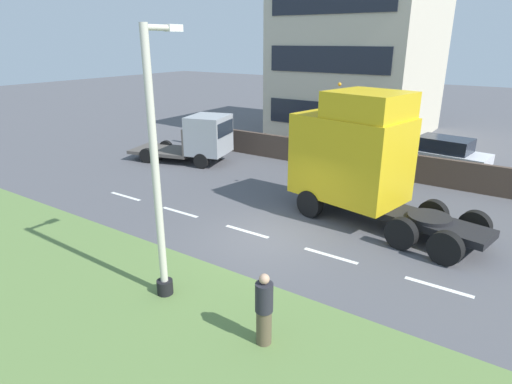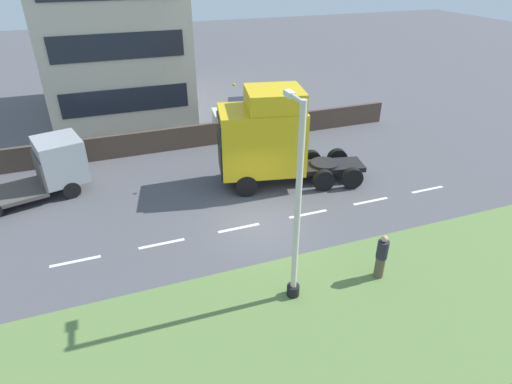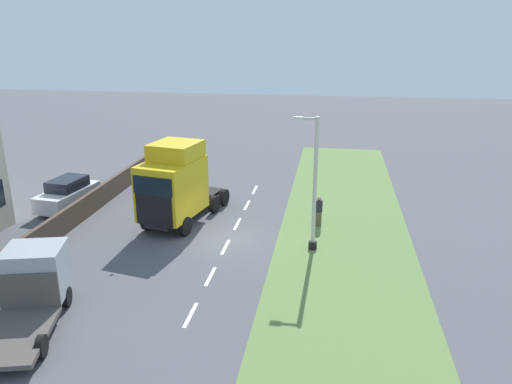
{
  "view_description": "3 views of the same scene",
  "coord_description": "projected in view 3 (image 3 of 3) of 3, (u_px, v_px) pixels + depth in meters",
  "views": [
    {
      "loc": [
        -11.16,
        -7.03,
        6.35
      ],
      "look_at": [
        -0.14,
        0.41,
        1.62
      ],
      "focal_mm": 30.0,
      "sensor_mm": 36.0,
      "label": 1
    },
    {
      "loc": [
        -14.11,
        5.31,
        10.05
      ],
      "look_at": [
        0.25,
        0.05,
        1.42
      ],
      "focal_mm": 30.0,
      "sensor_mm": 36.0,
      "label": 2
    },
    {
      "loc": [
        -5.14,
        23.64,
        10.64
      ],
      "look_at": [
        -1.4,
        -0.28,
        2.65
      ],
      "focal_mm": 35.0,
      "sensor_mm": 36.0,
      "label": 3
    }
  ],
  "objects": [
    {
      "name": "ground_plane",
      "position": [
        229.0,
        240.0,
        26.27
      ],
      "size": [
        120.0,
        120.0,
        0.0
      ],
      "primitive_type": "plane",
      "color": "#515156",
      "rests_on": "ground"
    },
    {
      "name": "grass_verge",
      "position": [
        344.0,
        247.0,
        25.39
      ],
      "size": [
        7.0,
        44.0,
        0.01
      ],
      "color": "#607F42",
      "rests_on": "ground"
    },
    {
      "name": "lane_markings",
      "position": [
        232.0,
        235.0,
        26.93
      ],
      "size": [
        0.16,
        17.8,
        0.0
      ],
      "color": "white",
      "rests_on": "ground"
    },
    {
      "name": "boundary_wall",
      "position": [
        69.0,
        219.0,
        27.39
      ],
      "size": [
        0.25,
        24.0,
        1.31
      ],
      "color": "#4C3D33",
      "rests_on": "ground"
    },
    {
      "name": "lorry_cab",
      "position": [
        175.0,
        185.0,
        27.58
      ],
      "size": [
        3.87,
        7.37,
        4.84
      ],
      "rotation": [
        0.0,
        0.0,
        -0.2
      ],
      "color": "black",
      "rests_on": "ground"
    },
    {
      "name": "flatbed_truck",
      "position": [
        33.0,
        282.0,
        19.1
      ],
      "size": [
        3.51,
        5.87,
        2.6
      ],
      "rotation": [
        0.0,
        0.0,
        3.4
      ],
      "color": "#999EA3",
      "rests_on": "ground"
    },
    {
      "name": "parked_car",
      "position": [
        68.0,
        194.0,
        30.56
      ],
      "size": [
        2.39,
        4.51,
        1.91
      ],
      "rotation": [
        0.0,
        0.0,
        -0.13
      ],
      "color": "silver",
      "rests_on": "ground"
    },
    {
      "name": "lamp_post",
      "position": [
        313.0,
        193.0,
        24.29
      ],
      "size": [
        1.33,
        0.42,
        6.71
      ],
      "color": "black",
      "rests_on": "ground"
    },
    {
      "name": "pedestrian",
      "position": [
        319.0,
        211.0,
        27.95
      ],
      "size": [
        0.39,
        0.39,
        1.74
      ],
      "color": "brown",
      "rests_on": "ground"
    }
  ]
}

